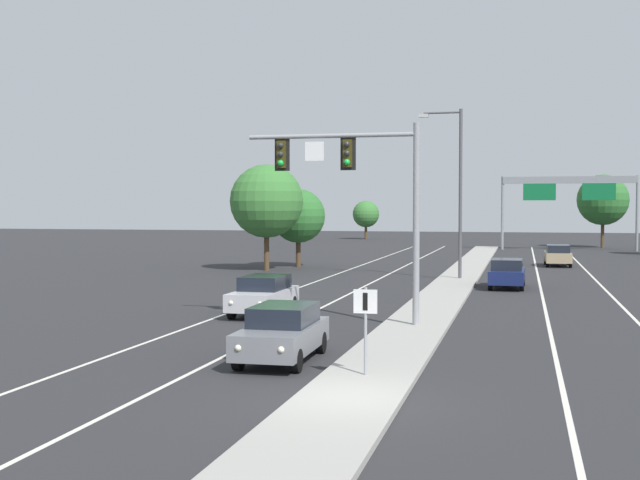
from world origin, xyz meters
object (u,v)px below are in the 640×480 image
at_px(car_oncoming_silver, 264,295).
at_px(median_sign_post, 365,318).
at_px(car_receding_navy, 507,273).
at_px(highway_sign_gantry, 569,189).
at_px(car_oncoming_grey, 282,332).
at_px(tree_far_right_a, 603,200).
at_px(car_receding_tan, 558,255).
at_px(street_lamp_median, 457,183).
at_px(overhead_signal_mast, 361,181).
at_px(tree_far_left_b, 266,201).
at_px(tree_far_left_a, 298,216).
at_px(tree_far_left_c, 366,214).

bearing_deg(car_oncoming_silver, median_sign_post, -61.19).
xyz_separation_m(car_oncoming_silver, car_receding_navy, (9.37, 13.66, 0.00)).
bearing_deg(median_sign_post, highway_sign_gantry, 82.92).
height_order(car_oncoming_grey, tree_far_right_a, tree_far_right_a).
relative_size(car_receding_tan, highway_sign_gantry, 0.34).
distance_m(median_sign_post, street_lamp_median, 29.57).
bearing_deg(overhead_signal_mast, highway_sign_gantry, 79.97).
height_order(car_receding_navy, tree_far_right_a, tree_far_right_a).
height_order(highway_sign_gantry, tree_far_left_b, highway_sign_gantry).
bearing_deg(tree_far_left_a, median_sign_post, -72.30).
height_order(highway_sign_gantry, tree_far_left_c, highway_sign_gantry).
bearing_deg(tree_far_left_c, car_receding_navy, -73.03).
bearing_deg(tree_far_right_a, overhead_signal_mast, -102.36).
bearing_deg(car_receding_tan, tree_far_left_c, 116.14).
bearing_deg(street_lamp_median, overhead_signal_mast, -95.27).
distance_m(car_oncoming_silver, tree_far_right_a, 64.26).
relative_size(median_sign_post, car_receding_tan, 0.49).
distance_m(car_oncoming_grey, tree_far_left_c, 89.77).
xyz_separation_m(overhead_signal_mast, median_sign_post, (1.87, -9.15, -3.70)).
bearing_deg(highway_sign_gantry, car_receding_tan, -94.73).
xyz_separation_m(street_lamp_median, car_receding_navy, (3.03, -4.04, -4.97)).
xyz_separation_m(car_receding_tan, tree_far_left_a, (-18.45, -5.24, 2.89)).
height_order(median_sign_post, car_oncoming_grey, median_sign_post).
height_order(overhead_signal_mast, car_receding_tan, overhead_signal_mast).
bearing_deg(car_oncoming_silver, tree_far_left_b, 107.17).
height_order(car_receding_tan, tree_far_left_a, tree_far_left_a).
bearing_deg(car_oncoming_grey, car_receding_navy, 75.96).
relative_size(car_receding_tan, tree_far_left_b, 0.62).
bearing_deg(tree_far_right_a, car_oncoming_grey, -101.86).
bearing_deg(car_oncoming_grey, tree_far_left_a, 104.59).
bearing_deg(street_lamp_median, car_oncoming_silver, -109.70).
xyz_separation_m(car_oncoming_grey, tree_far_left_a, (-9.33, 35.87, 2.89)).
bearing_deg(tree_far_left_a, tree_far_left_b, -106.57).
bearing_deg(highway_sign_gantry, car_receding_navy, -97.26).
height_order(overhead_signal_mast, car_receding_navy, overhead_signal_mast).
distance_m(tree_far_left_a, tree_far_right_a, 42.59).
bearing_deg(tree_far_left_a, street_lamp_median, -35.69).
bearing_deg(car_receding_tan, car_oncoming_grey, -102.50).
height_order(street_lamp_median, car_receding_tan, street_lamp_median).
xyz_separation_m(car_oncoming_silver, tree_far_right_a, (18.46, 61.40, 4.32)).
distance_m(tree_far_left_c, tree_far_right_a, 34.10).
height_order(median_sign_post, car_oncoming_silver, median_sign_post).
distance_m(car_receding_tan, tree_far_right_a, 30.63).
xyz_separation_m(street_lamp_median, tree_far_left_a, (-12.09, 8.68, -2.09)).
bearing_deg(tree_far_left_b, car_receding_navy, -28.28).
distance_m(street_lamp_median, highway_sign_gantry, 38.16).
distance_m(car_oncoming_grey, tree_far_right_a, 72.55).
bearing_deg(tree_far_left_c, overhead_signal_mast, -79.51).
xyz_separation_m(car_receding_tan, tree_far_left_b, (-19.63, -9.20, 3.95)).
bearing_deg(tree_far_left_c, highway_sign_gantry, -43.77).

